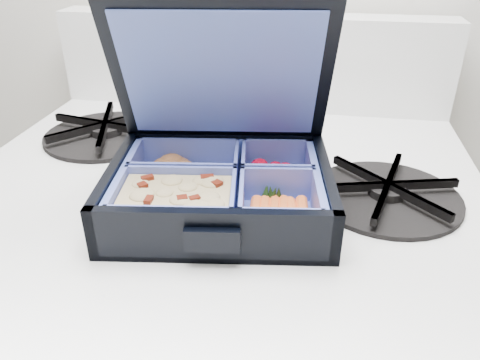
# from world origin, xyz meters

# --- Properties ---
(bento_box) EXTENTS (0.25, 0.20, 0.05)m
(bento_box) POSITION_xyz_m (-0.26, 1.61, 0.96)
(bento_box) COLOR black
(bento_box) RESTS_ON stove
(burner_grate) EXTENTS (0.20, 0.20, 0.02)m
(burner_grate) POSITION_xyz_m (-0.08, 1.67, 0.95)
(burner_grate) COLOR black
(burner_grate) RESTS_ON stove
(burner_grate_rear) EXTENTS (0.21, 0.21, 0.02)m
(burner_grate_rear) POSITION_xyz_m (-0.46, 1.78, 0.95)
(burner_grate_rear) COLOR black
(burner_grate_rear) RESTS_ON stove
(fork) EXTENTS (0.10, 0.17, 0.01)m
(fork) POSITION_xyz_m (-0.26, 1.75, 0.94)
(fork) COLOR silver
(fork) RESTS_ON stove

